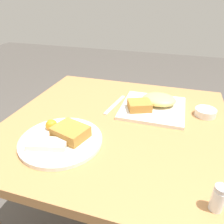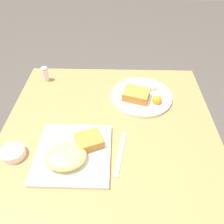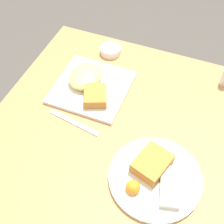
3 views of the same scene
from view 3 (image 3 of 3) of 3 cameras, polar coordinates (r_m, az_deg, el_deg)
ground_plane at (r=1.71m, az=0.27°, el=-16.47°), size 8.00×8.00×0.00m
dining_table at (r=1.16m, az=0.38°, el=-4.87°), size 0.89×0.86×0.70m
plate_square_near at (r=1.19m, az=-4.10°, el=5.12°), size 0.27×0.27×0.06m
plate_oval_far at (r=0.98m, az=7.79°, el=-11.41°), size 0.29×0.29×0.05m
sauce_ramekin at (r=1.34m, az=-0.27°, el=11.28°), size 0.09×0.09×0.03m
butter_knife at (r=1.10m, az=-6.99°, el=-1.91°), size 0.05×0.20×0.00m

